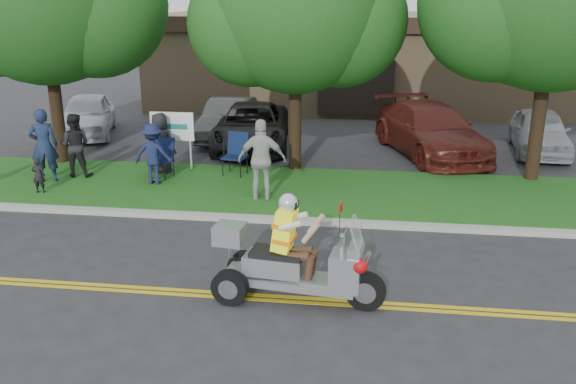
# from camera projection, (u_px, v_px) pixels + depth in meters

# --- Properties ---
(ground) EXTENTS (120.00, 120.00, 0.00)m
(ground) POSITION_uv_depth(u_px,v_px,m) (218.00, 281.00, 10.90)
(ground) COLOR #28282B
(ground) RESTS_ON ground
(centerline_near) EXTENTS (60.00, 0.10, 0.01)m
(centerline_near) POSITION_uv_depth(u_px,v_px,m) (210.00, 296.00, 10.35)
(centerline_near) COLOR gold
(centerline_near) RESTS_ON ground
(centerline_far) EXTENTS (60.00, 0.10, 0.01)m
(centerline_far) POSITION_uv_depth(u_px,v_px,m) (212.00, 292.00, 10.50)
(centerline_far) COLOR gold
(centerline_far) RESTS_ON ground
(curb) EXTENTS (60.00, 0.25, 0.12)m
(curb) POSITION_uv_depth(u_px,v_px,m) (251.00, 219.00, 13.75)
(curb) COLOR #A8A89E
(curb) RESTS_ON ground
(grass_verge) EXTENTS (60.00, 4.00, 0.10)m
(grass_verge) POSITION_uv_depth(u_px,v_px,m) (266.00, 190.00, 15.78)
(grass_verge) COLOR #225416
(grass_verge) RESTS_ON ground
(commercial_building) EXTENTS (18.00, 8.20, 4.00)m
(commercial_building) POSITION_uv_depth(u_px,v_px,m) (359.00, 59.00, 27.89)
(commercial_building) COLOR #9E7F5B
(commercial_building) RESTS_ON ground
(tree_mid) EXTENTS (5.88, 4.80, 7.05)m
(tree_mid) POSITION_uv_depth(u_px,v_px,m) (298.00, 11.00, 16.26)
(tree_mid) COLOR #332114
(tree_mid) RESTS_ON ground
(business_sign) EXTENTS (1.25, 0.06, 1.75)m
(business_sign) POSITION_uv_depth(u_px,v_px,m) (172.00, 130.00, 17.09)
(business_sign) COLOR silver
(business_sign) RESTS_ON ground
(trike_scooter) EXTENTS (2.89, 1.04, 1.89)m
(trike_scooter) POSITION_uv_depth(u_px,v_px,m) (291.00, 264.00, 10.04)
(trike_scooter) COLOR black
(trike_scooter) RESTS_ON ground
(lawn_chair_a) EXTENTS (0.71, 0.73, 1.15)m
(lawn_chair_a) POSITION_uv_depth(u_px,v_px,m) (236.00, 151.00, 16.84)
(lawn_chair_a) COLOR black
(lawn_chair_a) RESTS_ON grass_verge
(lawn_chair_b) EXTENTS (0.69, 0.70, 1.07)m
(lawn_chair_b) POSITION_uv_depth(u_px,v_px,m) (163.00, 155.00, 16.55)
(lawn_chair_b) COLOR black
(lawn_chair_b) RESTS_ON grass_verge
(spectator_adult_left) EXTENTS (0.84, 0.71, 1.96)m
(spectator_adult_left) POSITION_uv_depth(u_px,v_px,m) (44.00, 145.00, 16.02)
(spectator_adult_left) COLOR #192747
(spectator_adult_left) RESTS_ON grass_verge
(spectator_adult_mid) EXTENTS (0.91, 0.75, 1.74)m
(spectator_adult_mid) POSITION_uv_depth(u_px,v_px,m) (75.00, 145.00, 16.54)
(spectator_adult_mid) COLOR black
(spectator_adult_mid) RESTS_ON grass_verge
(spectator_adult_right) EXTENTS (1.19, 0.57, 1.97)m
(spectator_adult_right) POSITION_uv_depth(u_px,v_px,m) (262.00, 160.00, 14.66)
(spectator_adult_right) COLOR beige
(spectator_adult_right) RESTS_ON grass_verge
(spectator_chair_a) EXTENTS (1.04, 0.61, 1.61)m
(spectator_chair_a) POSITION_uv_depth(u_px,v_px,m) (153.00, 154.00, 15.91)
(spectator_chair_a) COLOR #191F45
(spectator_chair_a) RESTS_ON grass_verge
(spectator_chair_b) EXTENTS (0.89, 0.64, 1.69)m
(spectator_chair_b) POSITION_uv_depth(u_px,v_px,m) (161.00, 143.00, 16.88)
(spectator_chair_b) COLOR black
(spectator_chair_b) RESTS_ON grass_verge
(child_left) EXTENTS (0.35, 0.26, 0.89)m
(child_left) POSITION_uv_depth(u_px,v_px,m) (39.00, 175.00, 15.28)
(child_left) COLOR black
(child_left) RESTS_ON grass_verge
(parked_car_far_left) EXTENTS (2.98, 4.62, 1.46)m
(parked_car_far_left) POSITION_uv_depth(u_px,v_px,m) (87.00, 115.00, 21.82)
(parked_car_far_left) COLOR silver
(parked_car_far_left) RESTS_ON ground
(parked_car_left) EXTENTS (1.48, 4.21, 1.38)m
(parked_car_left) POSITION_uv_depth(u_px,v_px,m) (229.00, 119.00, 21.32)
(parked_car_left) COLOR #333335
(parked_car_left) RESTS_ON ground
(parked_car_mid) EXTENTS (2.96, 5.38, 1.43)m
(parked_car_mid) POSITION_uv_depth(u_px,v_px,m) (251.00, 127.00, 20.05)
(parked_car_mid) COLOR black
(parked_car_mid) RESTS_ON ground
(parked_car_right) EXTENTS (3.90, 5.90, 1.59)m
(parked_car_right) POSITION_uv_depth(u_px,v_px,m) (430.00, 130.00, 19.17)
(parked_car_right) COLOR #521913
(parked_car_right) RESTS_ON ground
(parked_car_far_right) EXTENTS (2.06, 4.21, 1.38)m
(parked_car_far_right) POSITION_uv_depth(u_px,v_px,m) (540.00, 131.00, 19.46)
(parked_car_far_right) COLOR #A1A3A8
(parked_car_far_right) RESTS_ON ground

